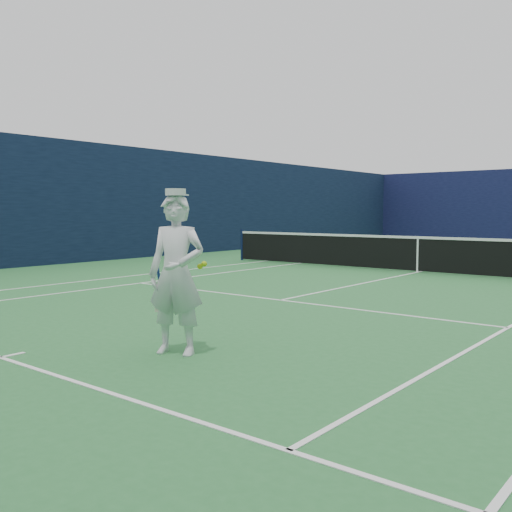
% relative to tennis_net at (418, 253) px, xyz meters
% --- Properties ---
extents(ground, '(80.00, 80.00, 0.00)m').
position_rel_tennis_net_xyz_m(ground, '(0.00, 0.00, -0.55)').
color(ground, '#286B33').
rests_on(ground, ground).
extents(court_markings, '(11.03, 23.83, 0.01)m').
position_rel_tennis_net_xyz_m(court_markings, '(0.00, 0.00, -0.55)').
color(court_markings, white).
rests_on(court_markings, ground).
extents(windscreen_fence, '(20.12, 36.12, 4.00)m').
position_rel_tennis_net_xyz_m(windscreen_fence, '(0.00, 0.00, 1.45)').
color(windscreen_fence, '#0E1236').
rests_on(windscreen_fence, ground).
extents(tennis_net, '(12.88, 0.09, 1.07)m').
position_rel_tennis_net_xyz_m(tennis_net, '(0.00, 0.00, 0.00)').
color(tennis_net, '#141E4C').
rests_on(tennis_net, ground).
extents(tennis_player, '(0.90, 0.68, 1.96)m').
position_rel_tennis_net_xyz_m(tennis_player, '(1.46, -10.46, 0.40)').
color(tennis_player, white).
rests_on(tennis_player, ground).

